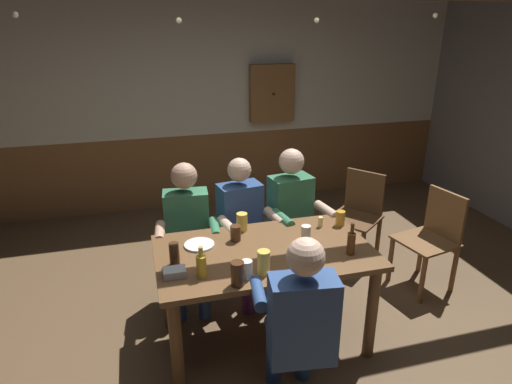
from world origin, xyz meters
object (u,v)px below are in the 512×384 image
object	(u,v)px
person_1	(244,224)
wall_dart_cabinet	(272,93)
pint_glass_0	(236,233)
pint_glass_2	(264,262)
pint_glass_4	(237,274)
pint_glass_6	(306,232)
bottle_0	(201,265)
pint_glass_1	(340,218)
plate_0	(199,245)
person_0	(187,230)
table_candle	(320,222)
pint_glass_3	(174,254)
bottle_1	(351,242)
chair_empty_near_right	(432,237)
chair_empty_near_left	(358,213)
person_3	(299,319)
person_2	(294,215)
pint_glass_7	(242,222)
condiment_caddy	(175,272)
pint_glass_5	(247,269)
dining_table	(265,265)

from	to	relation	value
person_1	wall_dart_cabinet	size ratio (longest dim) A/B	1.73
pint_glass_0	pint_glass_2	bearing A→B (deg)	-81.77
pint_glass_4	pint_glass_6	distance (m)	0.77
bottle_0	pint_glass_1	world-z (taller)	bottle_0
pint_glass_6	plate_0	bearing A→B (deg)	172.40
wall_dart_cabinet	plate_0	bearing A→B (deg)	-117.68
person_0	table_candle	world-z (taller)	person_0
pint_glass_3	person_1	bearing A→B (deg)	46.84
table_candle	bottle_1	world-z (taller)	bottle_1
plate_0	pint_glass_6	size ratio (longest dim) A/B	2.05
chair_empty_near_right	pint_glass_1	bearing A→B (deg)	84.75
chair_empty_near_right	pint_glass_4	size ratio (longest dim) A/B	5.62
chair_empty_near_right	chair_empty_near_left	distance (m)	0.74
person_3	chair_empty_near_left	distance (m)	2.06
person_0	chair_empty_near_left	xyz separation A→B (m)	(1.71, 0.30, -0.19)
person_3	table_candle	bearing A→B (deg)	68.86
pint_glass_1	pint_glass_4	xyz separation A→B (m)	(-0.96, -0.60, 0.02)
table_candle	pint_glass_3	distance (m)	1.17
bottle_1	person_2	bearing A→B (deg)	95.59
person_2	bottle_0	size ratio (longest dim) A/B	6.07
person_3	bottle_0	bearing A→B (deg)	145.63
chair_empty_near_left	pint_glass_2	distance (m)	1.87
person_0	person_2	size ratio (longest dim) A/B	0.96
pint_glass_6	pint_glass_7	xyz separation A→B (m)	(-0.41, 0.26, 0.02)
person_2	pint_glass_6	bearing A→B (deg)	68.99
condiment_caddy	person_3	bearing A→B (deg)	-37.44
chair_empty_near_left	pint_glass_5	distance (m)	1.96
dining_table	condiment_caddy	size ratio (longest dim) A/B	10.75
person_3	pint_glass_4	distance (m)	0.45
pint_glass_3	pint_glass_4	bearing A→B (deg)	-45.86
pint_glass_6	bottle_0	bearing A→B (deg)	-159.50
condiment_caddy	plate_0	bearing A→B (deg)	59.53
dining_table	chair_empty_near_right	distance (m)	1.68
person_0	wall_dart_cabinet	xyz separation A→B (m)	(1.34, 2.03, 0.74)
person_2	pint_glass_2	bearing A→B (deg)	50.93
person_2	condiment_caddy	distance (m)	1.39
chair_empty_near_right	plate_0	size ratio (longest dim) A/B	4.11
pint_glass_0	pint_glass_1	bearing A→B (deg)	2.36
chair_empty_near_right	chair_empty_near_left	world-z (taller)	same
person_2	bottle_1	size ratio (longest dim) A/B	5.42
person_3	bottle_1	distance (m)	0.73
condiment_caddy	pint_glass_0	bearing A→B (deg)	37.54
pint_glass_2	pint_glass_5	world-z (taller)	pint_glass_2
plate_0	pint_glass_6	world-z (taller)	pint_glass_6
chair_empty_near_right	pint_glass_7	world-z (taller)	pint_glass_7
chair_empty_near_left	person_2	bearing A→B (deg)	73.22
pint_glass_1	pint_glass_2	world-z (taller)	pint_glass_2
bottle_0	chair_empty_near_left	bearing A→B (deg)	34.59
person_0	wall_dart_cabinet	distance (m)	2.54
pint_glass_0	pint_glass_7	distance (m)	0.17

